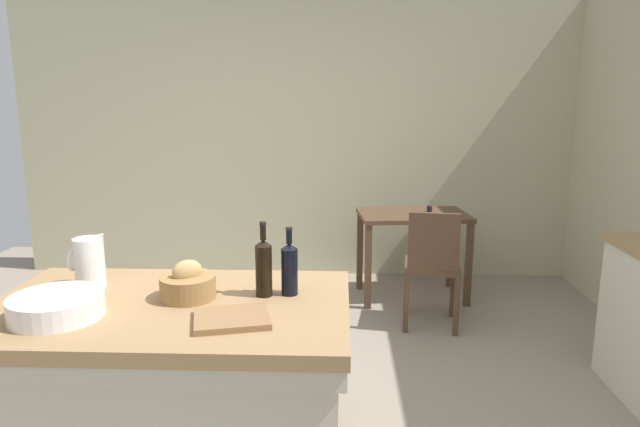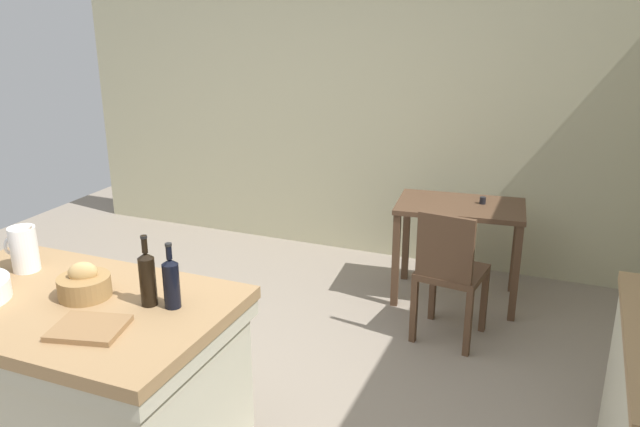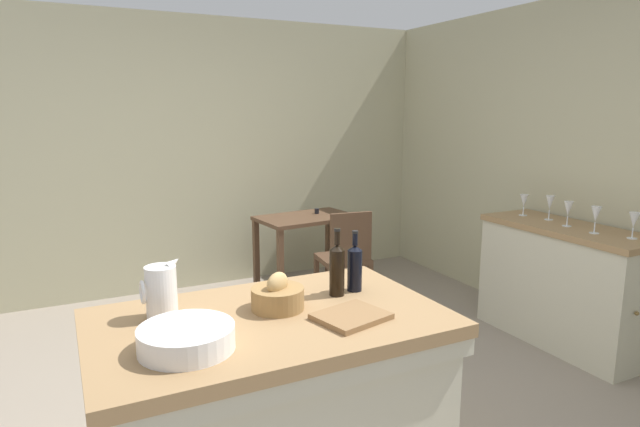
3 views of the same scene
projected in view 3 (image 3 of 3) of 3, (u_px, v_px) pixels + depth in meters
name	position (u px, v px, depth m)	size (l,w,h in m)	color
ground_plane	(287.00, 416.00, 3.07)	(6.76, 6.76, 0.00)	gray
wall_back	(180.00, 156.00, 5.10)	(5.32, 0.12, 2.60)	#B7B28E
wall_right	(608.00, 169.00, 3.95)	(0.12, 5.20, 2.60)	#B7B28E
island_table	(271.00, 402.00, 2.35)	(1.49, 0.92, 0.87)	#99754C
side_cabinet	(564.00, 284.00, 3.98)	(0.52, 1.29, 0.90)	#99754C
writing_desk	(306.00, 229.00, 5.07)	(0.95, 0.65, 0.79)	#513826
wooden_chair	(345.00, 257.00, 4.55)	(0.45, 0.45, 0.91)	#513826
pitcher	(161.00, 291.00, 2.24)	(0.17, 0.13, 0.27)	white
wash_bowl	(187.00, 338.00, 1.95)	(0.35, 0.35, 0.09)	white
bread_basket	(278.00, 296.00, 2.35)	(0.23, 0.23, 0.17)	olive
cutting_board	(351.00, 316.00, 2.24)	(0.28, 0.23, 0.02)	olive
wine_bottle_dark	(355.00, 267.00, 2.57)	(0.07, 0.07, 0.30)	black
wine_bottle_amber	(337.00, 268.00, 2.51)	(0.07, 0.07, 0.32)	black
wine_glass_far_left	(634.00, 221.00, 3.49)	(0.07, 0.07, 0.18)	white
wine_glass_left	(596.00, 215.00, 3.64)	(0.07, 0.07, 0.19)	white
wine_glass_middle	(568.00, 209.00, 3.86)	(0.07, 0.07, 0.18)	white
wine_glass_right	(550.00, 203.00, 4.09)	(0.07, 0.07, 0.19)	white
wine_glass_far_right	(524.00, 201.00, 4.26)	(0.07, 0.07, 0.17)	white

